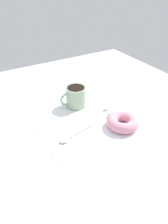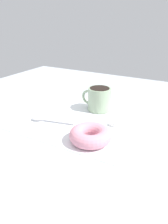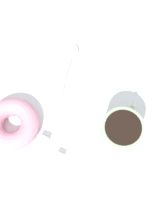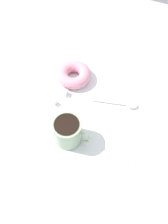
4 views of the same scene
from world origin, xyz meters
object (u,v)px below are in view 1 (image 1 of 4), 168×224
Objects in this scene: donut at (123,122)px; spoon at (70,137)px; sugar_cube at (111,114)px; coffee_cup at (76,96)px; sugar_cube_extra at (107,108)px.

spoon is (-3.69, -18.64, -1.45)cm from donut.
donut reaches higher than sugar_cube.
donut is at bearing -1.82° from sugar_cube.
donut is (20.26, 7.31, -2.24)cm from coffee_cup.
donut is 0.78× the size of spoon.
sugar_cube is at bearing 99.94° from spoon.
coffee_cup is 15.58cm from sugar_cube.
donut is at bearing 19.84° from coffee_cup.
sugar_cube_extra is at bearing 161.61° from sugar_cube.
spoon is at bearing -34.36° from coffee_cup.
donut is 6.13× the size of sugar_cube.
spoon is 7.82× the size of sugar_cube.
spoon is 21.74cm from sugar_cube_extra.
donut is at bearing 78.80° from spoon.
coffee_cup reaches higher than sugar_cube_extra.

